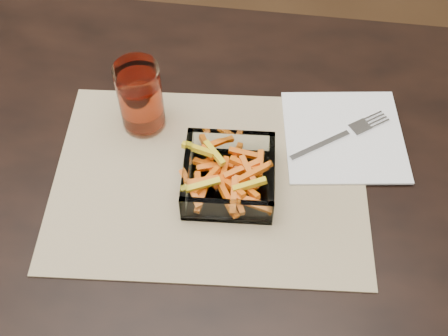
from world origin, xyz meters
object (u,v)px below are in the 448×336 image
Objects in this scene: tumbler at (141,99)px; fork at (343,135)px; glass_bowl at (229,177)px; dining_table at (147,240)px.

fork is (0.31, 0.01, -0.05)m from tumbler.
fork is at bearing 34.56° from glass_bowl.
dining_table is 0.34m from fork.
dining_table is at bearing -95.54° from fork.
glass_bowl reaches higher than dining_table.
glass_bowl is 1.15× the size of tumbler.
tumbler is 0.78× the size of fork.
glass_bowl is at bearing -34.26° from tumbler.
dining_table is 0.17m from glass_bowl.
fork is (0.28, 0.17, 0.10)m from dining_table.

